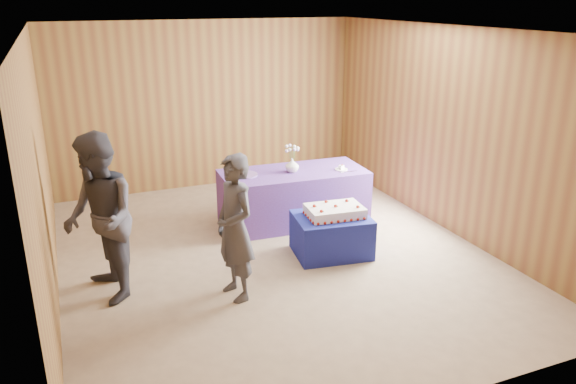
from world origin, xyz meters
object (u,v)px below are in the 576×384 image
guest_left (235,228)px  vase (292,165)px  guest_right (100,219)px  serving_table (293,197)px  cake_table (331,235)px  sheet_cake (335,211)px

guest_left → vase: bearing=129.8°
vase → guest_right: size_ratio=0.11×
serving_table → guest_left: guest_left is taller
cake_table → serving_table: 1.15m
sheet_cake → guest_left: bearing=-153.7°
sheet_cake → serving_table: bearing=98.6°
cake_table → sheet_cake: (0.03, -0.00, 0.31)m
serving_table → guest_right: bearing=-152.7°
guest_right → guest_left: bearing=59.1°
sheet_cake → guest_left: size_ratio=0.48×
serving_table → guest_left: 2.21m
sheet_cake → vase: size_ratio=3.84×
serving_table → sheet_cake: size_ratio=2.67×
cake_table → guest_left: guest_left is taller
guest_left → serving_table: bearing=129.5°
serving_table → guest_right: (-2.65, -1.18, 0.52)m
guest_right → cake_table: bearing=81.5°
serving_table → guest_right: 2.95m
sheet_cake → guest_left: 1.55m
cake_table → serving_table: size_ratio=0.45×
guest_left → guest_right: size_ratio=0.88×
guest_left → cake_table: bearing=99.8°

